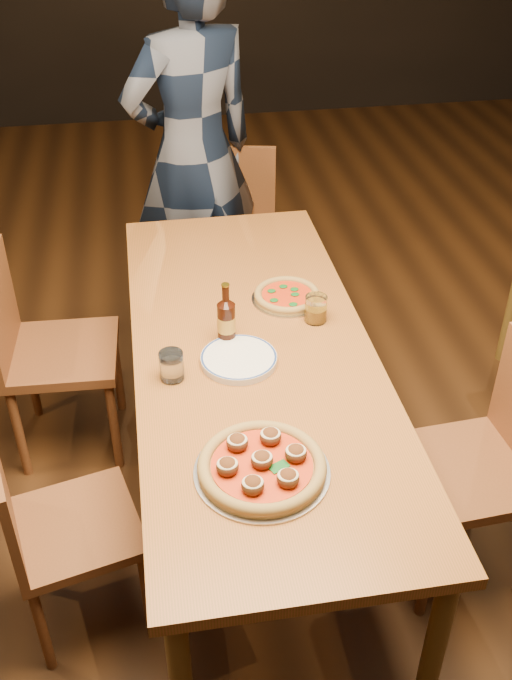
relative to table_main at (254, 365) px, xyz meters
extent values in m
plane|color=black|center=(0.00, 0.00, -0.68)|extent=(9.00, 9.00, 0.00)
cube|color=brown|center=(0.00, 0.00, 0.05)|extent=(0.80, 2.00, 0.04)
cylinder|color=brown|center=(-0.34, 0.94, -0.32)|extent=(0.06, 0.06, 0.71)
cylinder|color=brown|center=(0.34, -0.94, -0.32)|extent=(0.06, 0.06, 0.71)
cylinder|color=brown|center=(0.34, 0.94, -0.32)|extent=(0.06, 0.06, 0.71)
cylinder|color=#B7B7BF|center=(-0.07, -0.57, 0.07)|extent=(0.37, 0.37, 0.01)
cylinder|color=tan|center=(-0.07, -0.57, 0.09)|extent=(0.35, 0.35, 0.02)
torus|color=tan|center=(-0.07, -0.57, 0.10)|extent=(0.35, 0.35, 0.03)
cylinder|color=#B70A10|center=(-0.07, -0.57, 0.10)|extent=(0.28, 0.28, 0.00)
cylinder|color=#B7B7BF|center=(0.17, 0.28, 0.07)|extent=(0.26, 0.26, 0.01)
cylinder|color=tan|center=(0.17, 0.28, 0.08)|extent=(0.24, 0.24, 0.02)
torus|color=tan|center=(0.17, 0.28, 0.09)|extent=(0.24, 0.24, 0.03)
cylinder|color=#B70A10|center=(0.17, 0.28, 0.09)|extent=(0.18, 0.18, 0.00)
cylinder|color=white|center=(-0.06, -0.07, 0.08)|extent=(0.25, 0.25, 0.02)
cylinder|color=black|center=(-0.08, 0.06, 0.15)|extent=(0.06, 0.06, 0.15)
cylinder|color=black|center=(-0.08, 0.06, 0.26)|extent=(0.02, 0.02, 0.07)
cylinder|color=gold|center=(-0.08, 0.06, 0.15)|extent=(0.06, 0.06, 0.06)
cylinder|color=white|center=(-0.28, -0.11, 0.12)|extent=(0.08, 0.08, 0.10)
cylinder|color=#AD7013|center=(0.24, 0.13, 0.12)|extent=(0.08, 0.08, 0.10)
imported|color=black|center=(-0.07, 1.32, 0.24)|extent=(0.79, 0.67, 1.84)
camera|label=1|loc=(-0.32, -2.02, 1.56)|focal=40.00mm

